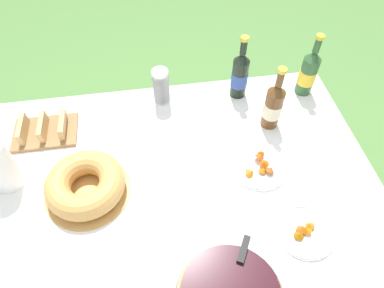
{
  "coord_description": "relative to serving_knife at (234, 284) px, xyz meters",
  "views": [
    {
      "loc": [
        -0.03,
        -0.61,
        1.83
      ],
      "look_at": [
        0.1,
        0.21,
        0.79
      ],
      "focal_mm": 32.0,
      "sensor_mm": 36.0,
      "label": 1
    }
  ],
  "objects": [
    {
      "name": "ground_plane",
      "position": [
        -0.14,
        0.33,
        -0.79
      ],
      "size": [
        16.0,
        16.0,
        0.0
      ],
      "primitive_type": "plane",
      "color": "#568442"
    },
    {
      "name": "garden_table",
      "position": [
        -0.14,
        0.33,
        -0.13
      ],
      "size": [
        1.56,
        1.23,
        0.72
      ],
      "color": "#A87A47",
      "rests_on": "ground_plane"
    },
    {
      "name": "tablecloth",
      "position": [
        -0.14,
        0.33,
        -0.08
      ],
      "size": [
        1.57,
        1.24,
        0.1
      ],
      "color": "white",
      "rests_on": "garden_table"
    },
    {
      "name": "serving_knife",
      "position": [
        0.0,
        0.0,
        0.0
      ],
      "size": [
        0.2,
        0.34,
        0.01
      ],
      "rotation": [
        0.0,
        0.0,
        4.2
      ],
      "color": "silver",
      "rests_on": "berry_tart"
    },
    {
      "name": "bundt_cake",
      "position": [
        -0.45,
        0.42,
        -0.01
      ],
      "size": [
        0.32,
        0.32,
        0.1
      ],
      "color": "tan",
      "rests_on": "tablecloth"
    },
    {
      "name": "cup_stack",
      "position": [
        -0.13,
        0.85,
        0.02
      ],
      "size": [
        0.07,
        0.07,
        0.18
      ],
      "color": "white",
      "rests_on": "tablecloth"
    },
    {
      "name": "cider_bottle_green",
      "position": [
        0.53,
        0.82,
        0.05
      ],
      "size": [
        0.08,
        0.08,
        0.3
      ],
      "color": "#2D562D",
      "rests_on": "tablecloth"
    },
    {
      "name": "cider_bottle_amber",
      "position": [
        0.31,
        0.65,
        0.05
      ],
      "size": [
        0.08,
        0.08,
        0.3
      ],
      "color": "brown",
      "rests_on": "tablecloth"
    },
    {
      "name": "juice_bottle_red",
      "position": [
        0.22,
        0.85,
        0.05
      ],
      "size": [
        0.07,
        0.07,
        0.31
      ],
      "color": "black",
      "rests_on": "tablecloth"
    },
    {
      "name": "snack_plate_near",
      "position": [
        0.21,
        0.43,
        -0.05
      ],
      "size": [
        0.21,
        0.21,
        0.06
      ],
      "color": "white",
      "rests_on": "tablecloth"
    },
    {
      "name": "snack_plate_left",
      "position": [
        0.29,
        0.14,
        -0.05
      ],
      "size": [
        0.2,
        0.2,
        0.04
      ],
      "color": "white",
      "rests_on": "tablecloth"
    },
    {
      "name": "bread_board",
      "position": [
        -0.63,
        0.74,
        -0.04
      ],
      "size": [
        0.26,
        0.18,
        0.07
      ],
      "color": "olive",
      "rests_on": "tablecloth"
    }
  ]
}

